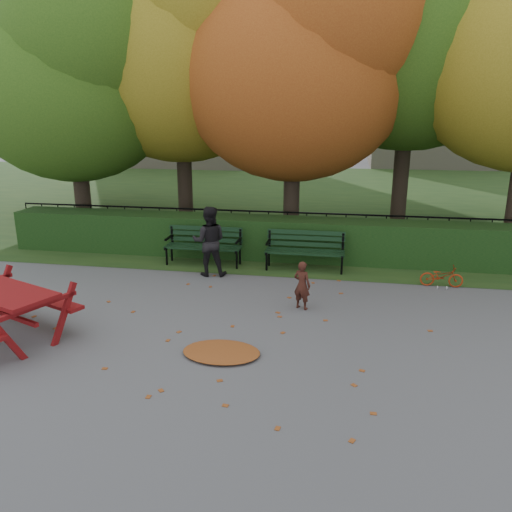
% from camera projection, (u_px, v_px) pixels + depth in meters
% --- Properties ---
extents(ground, '(90.00, 90.00, 0.00)m').
position_uv_depth(ground, '(220.00, 332.00, 8.28)').
color(ground, slate).
rests_on(ground, ground).
extents(grass_strip, '(90.00, 90.00, 0.00)m').
position_uv_depth(grass_strip, '(299.00, 196.00, 21.50)').
color(grass_strip, '#1F3B18').
rests_on(grass_strip, ground).
extents(building_left, '(10.00, 7.00, 15.00)m').
position_uv_depth(building_left, '(180.00, 46.00, 32.24)').
color(building_left, '#9E937C').
rests_on(building_left, ground).
extents(building_right, '(9.00, 6.00, 12.00)m').
position_uv_depth(building_right, '(447.00, 70.00, 31.70)').
color(building_right, '#9E937C').
rests_on(building_right, ground).
extents(hedge, '(13.00, 0.90, 1.00)m').
position_uv_depth(hedge, '(263.00, 238.00, 12.39)').
color(hedge, black).
rests_on(hedge, ground).
extents(iron_fence, '(14.00, 0.04, 1.02)m').
position_uv_depth(iron_fence, '(268.00, 229.00, 13.13)').
color(iron_fence, black).
rests_on(iron_fence, ground).
extents(tree_a, '(5.88, 5.60, 7.48)m').
position_uv_depth(tree_a, '(77.00, 72.00, 13.14)').
color(tree_a, black).
rests_on(tree_a, ground).
extents(tree_b, '(6.72, 6.40, 8.79)m').
position_uv_depth(tree_b, '(189.00, 39.00, 13.54)').
color(tree_b, black).
rests_on(tree_b, ground).
extents(tree_c, '(6.30, 6.00, 8.00)m').
position_uv_depth(tree_c, '(307.00, 57.00, 12.41)').
color(tree_c, black).
rests_on(tree_c, ground).
extents(tree_d, '(7.14, 6.80, 9.58)m').
position_uv_depth(tree_d, '(431.00, 11.00, 12.77)').
color(tree_d, black).
rests_on(tree_d, ground).
extents(tree_f, '(6.93, 6.60, 9.19)m').
position_uv_depth(tree_f, '(76.00, 43.00, 16.60)').
color(tree_f, black).
rests_on(tree_f, ground).
extents(bench_left, '(1.80, 0.57, 0.88)m').
position_uv_depth(bench_left, '(204.00, 243.00, 11.84)').
color(bench_left, black).
rests_on(bench_left, ground).
extents(bench_right, '(1.80, 0.57, 0.88)m').
position_uv_depth(bench_right, '(305.00, 247.00, 11.44)').
color(bench_right, black).
rests_on(bench_right, ground).
extents(picnic_table, '(2.44, 2.22, 0.97)m').
position_uv_depth(picnic_table, '(1.00, 300.00, 7.87)').
color(picnic_table, maroon).
rests_on(picnic_table, ground).
extents(leaf_pile, '(1.21, 0.85, 0.08)m').
position_uv_depth(leaf_pile, '(221.00, 352.00, 7.52)').
color(leaf_pile, brown).
rests_on(leaf_pile, ground).
extents(leaf_scatter, '(9.00, 5.70, 0.01)m').
position_uv_depth(leaf_scatter, '(224.00, 325.00, 8.56)').
color(leaf_scatter, brown).
rests_on(leaf_scatter, ground).
extents(child, '(0.39, 0.33, 0.92)m').
position_uv_depth(child, '(302.00, 285.00, 9.15)').
color(child, '#3E1B13').
rests_on(child, ground).
extents(adult, '(0.84, 0.70, 1.55)m').
position_uv_depth(adult, '(209.00, 241.00, 10.96)').
color(adult, black).
rests_on(adult, ground).
extents(bicycle, '(0.87, 0.32, 0.45)m').
position_uv_depth(bicycle, '(442.00, 276.00, 10.37)').
color(bicycle, '#AB2D0F').
rests_on(bicycle, ground).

